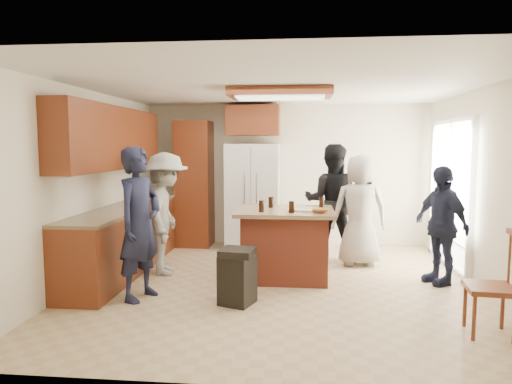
# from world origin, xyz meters

# --- Properties ---
(person_front_left) EXTENTS (0.65, 0.76, 1.77)m
(person_front_left) POSITION_xyz_m (-1.57, -0.67, 0.88)
(person_front_left) COLOR black
(person_front_left) RESTS_ON ground
(person_behind_left) EXTENTS (0.94, 0.65, 1.80)m
(person_behind_left) POSITION_xyz_m (0.76, 1.54, 0.90)
(person_behind_left) COLOR black
(person_behind_left) RESTS_ON ground
(person_behind_right) EXTENTS (0.83, 0.57, 1.65)m
(person_behind_right) POSITION_xyz_m (1.14, 1.10, 0.82)
(person_behind_right) COLOR gray
(person_behind_right) RESTS_ON ground
(person_side_right) EXTENTS (0.79, 1.00, 1.53)m
(person_side_right) POSITION_xyz_m (2.06, 0.28, 0.76)
(person_side_right) COLOR #1B1F36
(person_side_right) RESTS_ON ground
(person_counter) EXTENTS (0.69, 1.16, 1.68)m
(person_counter) POSITION_xyz_m (-1.58, 0.37, 0.84)
(person_counter) COLOR gray
(person_counter) RESTS_ON ground
(left_cabinetry) EXTENTS (0.64, 3.00, 2.30)m
(left_cabinetry) POSITION_xyz_m (-2.24, 0.40, 0.96)
(left_cabinetry) COLOR maroon
(left_cabinetry) RESTS_ON ground
(back_wall_units) EXTENTS (1.80, 0.60, 2.45)m
(back_wall_units) POSITION_xyz_m (-1.33, 2.20, 1.38)
(back_wall_units) COLOR maroon
(back_wall_units) RESTS_ON ground
(refrigerator) EXTENTS (0.90, 0.76, 1.80)m
(refrigerator) POSITION_xyz_m (-0.55, 2.12, 0.90)
(refrigerator) COLOR white
(refrigerator) RESTS_ON ground
(kitchen_island) EXTENTS (1.28, 1.03, 0.93)m
(kitchen_island) POSITION_xyz_m (0.07, 0.31, 0.47)
(kitchen_island) COLOR #A6402A
(kitchen_island) RESTS_ON ground
(island_items) EXTENTS (0.91, 0.60, 0.15)m
(island_items) POSITION_xyz_m (0.30, 0.20, 0.97)
(island_items) COLOR silver
(island_items) RESTS_ON kitchen_island
(trash_bin) EXTENTS (0.44, 0.44, 0.63)m
(trash_bin) POSITION_xyz_m (-0.43, -0.75, 0.32)
(trash_bin) COLOR black
(trash_bin) RESTS_ON ground
(spindle_chair) EXTENTS (0.46, 0.46, 0.99)m
(spindle_chair) POSITION_xyz_m (2.06, -1.36, 0.45)
(spindle_chair) COLOR maroon
(spindle_chair) RESTS_ON ground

